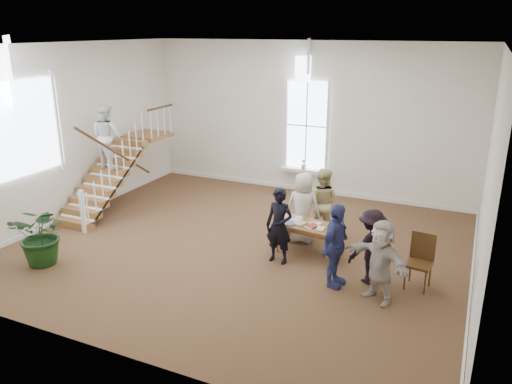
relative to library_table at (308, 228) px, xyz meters
The scene contains 12 objects.
ground 1.68m from the library_table, behind, with size 10.00×10.00×0.00m, color #4E381E.
room_shell 4.48m from the library_table, 110.31° to the left, with size 10.49×10.00×10.00m.
staircase 6.01m from the library_table, behind, with size 1.10×4.10×2.92m.
library_table is the anchor object (origin of this frame).
police_officer 0.81m from the library_table, 124.38° to the right, with size 0.61×0.40×1.66m, color black.
elderly_woman 0.73m from the library_table, 119.27° to the left, with size 0.82×0.54×1.69m, color beige.
person_yellow 1.13m from the library_table, 92.08° to the left, with size 0.83×0.64×1.70m, color #CBBD7F.
woman_cluster_a 1.52m from the library_table, 51.24° to the right, with size 0.99×0.41×1.69m, color navy.
woman_cluster_b 1.71m from the library_table, 25.08° to the right, with size 0.98×0.56×1.52m, color black.
woman_cluster_c 2.30m from the library_table, 36.69° to the right, with size 1.47×0.47×1.58m, color #BEB5AB.
floor_plant 5.70m from the library_table, 150.38° to the right, with size 1.21×1.05×1.35m, color black.
side_chair 2.51m from the library_table, 11.57° to the right, with size 0.53×0.53×1.09m.
Camera 1 is at (4.75, -9.59, 4.83)m, focal length 35.00 mm.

